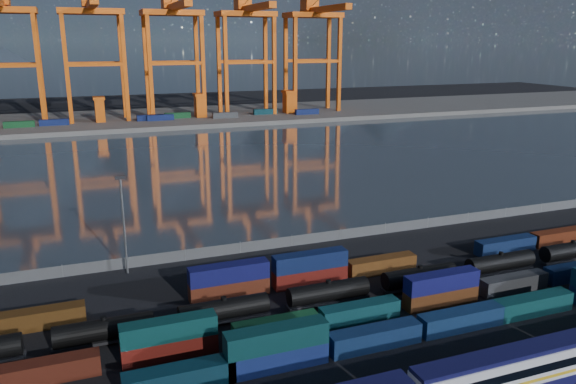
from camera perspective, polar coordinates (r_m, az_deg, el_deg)
name	(u,v)px	position (r m, az deg, el deg)	size (l,w,h in m)	color
ground	(363,311)	(82.31, 7.63, -11.91)	(700.00, 700.00, 0.00)	black
harbor_water	(202,164)	(176.76, -8.71, 2.82)	(700.00, 700.00, 0.00)	#2F3A44
far_quay	(154,118)	(278.73, -13.42, 7.28)	(700.00, 70.00, 2.00)	#514F4C
passenger_train	(514,371)	(68.20, 21.96, -16.55)	(77.08, 3.10, 5.31)	silver
container_row_south	(457,316)	(79.28, 16.79, -12.00)	(139.79, 2.50, 5.33)	#383B3C
container_row_mid	(381,305)	(80.53, 9.39, -11.30)	(141.04, 2.34, 4.99)	#474A4D
container_row_north	(301,275)	(88.80, 1.30, -8.40)	(140.55, 2.45, 5.22)	navy
tanker_string	(375,285)	(86.01, 8.86, -9.28)	(121.17, 2.72, 3.89)	black
waterfront_fence	(292,241)	(105.21, 0.39, -5.00)	(160.12, 0.12, 2.20)	#595B5E
yard_light_mast	(123,220)	(94.45, -16.38, -2.70)	(1.60, 0.40, 16.60)	slate
gantry_cranes	(133,25)	(268.71, -15.43, 16.01)	(202.40, 52.60, 71.23)	#D9550F
quay_containers	(134,119)	(262.88, -15.40, 7.20)	(172.58, 10.99, 2.60)	navy
straddle_carriers	(151,107)	(267.74, -13.74, 8.42)	(140.00, 7.00, 11.10)	#D9550F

